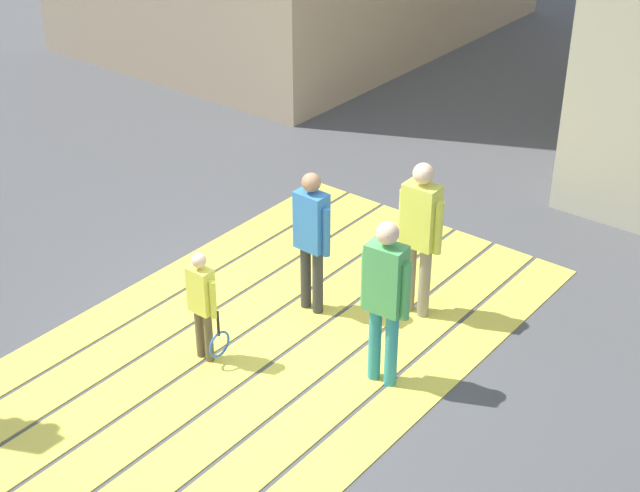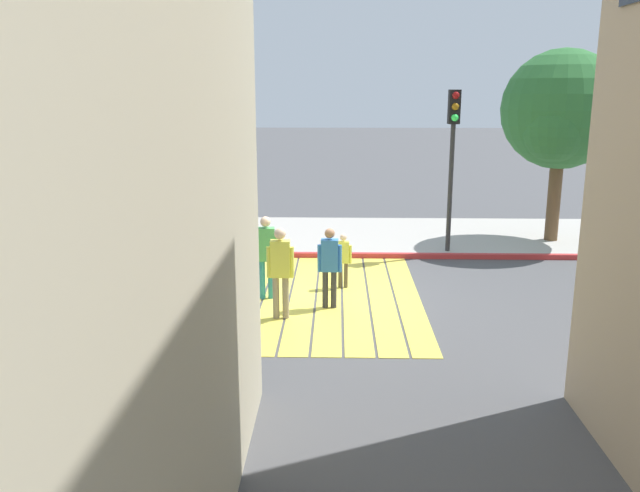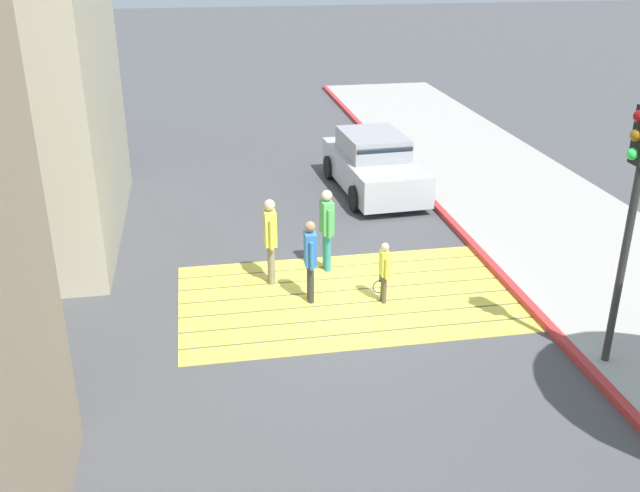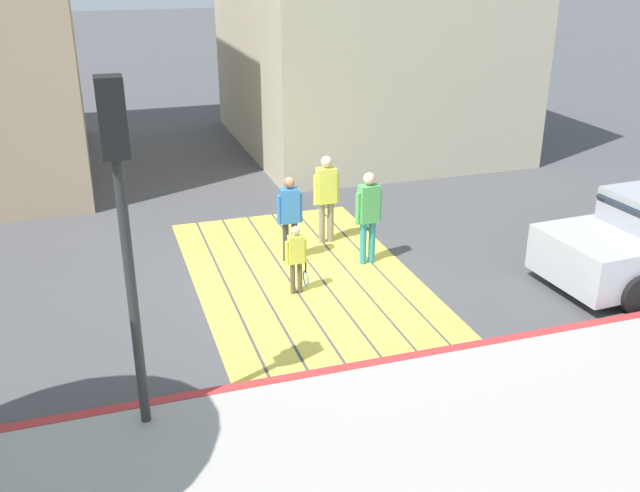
{
  "view_description": "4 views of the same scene",
  "coord_description": "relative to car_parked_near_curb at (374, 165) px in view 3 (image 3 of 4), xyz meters",
  "views": [
    {
      "loc": [
        -6.05,
        -5.42,
        5.76
      ],
      "look_at": [
        0.71,
        -0.1,
        0.84
      ],
      "focal_mm": 53.94,
      "sensor_mm": 36.0,
      "label": 1
    },
    {
      "loc": [
        13.08,
        0.16,
        4.28
      ],
      "look_at": [
        -0.04,
        -0.19,
        1.09
      ],
      "focal_mm": 36.59,
      "sensor_mm": 36.0,
      "label": 2
    },
    {
      "loc": [
        2.68,
        11.99,
        6.44
      ],
      "look_at": [
        0.55,
        0.09,
        1.16
      ],
      "focal_mm": 40.33,
      "sensor_mm": 36.0,
      "label": 3
    },
    {
      "loc": [
        -11.11,
        3.29,
        5.43
      ],
      "look_at": [
        -0.57,
        -0.14,
        0.78
      ],
      "focal_mm": 40.29,
      "sensor_mm": 36.0,
      "label": 4
    }
  ],
  "objects": [
    {
      "name": "traffic_light_corner",
      "position": [
        -1.58,
        9.03,
        2.3
      ],
      "size": [
        0.39,
        0.28,
        4.24
      ],
      "color": "#2D2D2D",
      "rests_on": "ground"
    },
    {
      "name": "car_parked_near_curb",
      "position": [
        0.0,
        0.0,
        0.0
      ],
      "size": [
        2.17,
        4.39,
        1.57
      ],
      "color": "silver",
      "rests_on": "ground"
    },
    {
      "name": "pedestrian_adult_lead",
      "position": [
        3.35,
        5.07,
        0.29
      ],
      "size": [
        0.23,
        0.52,
        1.76
      ],
      "color": "gray",
      "rests_on": "ground"
    },
    {
      "name": "curb_painted",
      "position": [
        -1.25,
        5.97,
        -0.67
      ],
      "size": [
        0.16,
        40.0,
        0.13
      ],
      "primitive_type": "cube",
      "color": "#BC3333",
      "rests_on": "ground"
    },
    {
      "name": "crosswalk_stripes",
      "position": [
        2.0,
        5.97,
        -0.73
      ],
      "size": [
        6.4,
        3.8,
        0.01
      ],
      "color": "#EAD64C",
      "rests_on": "ground"
    },
    {
      "name": "pedestrian_adult_trailing",
      "position": [
        2.16,
        4.68,
        0.28
      ],
      "size": [
        0.25,
        0.51,
        1.75
      ],
      "color": "teal",
      "rests_on": "ground"
    },
    {
      "name": "sidewalk_west",
      "position": [
        -3.6,
        5.97,
        -0.67
      ],
      "size": [
        4.8,
        40.0,
        0.12
      ],
      "primitive_type": "cube",
      "color": "#ADA8A0",
      "rests_on": "ground"
    },
    {
      "name": "ground_plane",
      "position": [
        2.0,
        5.97,
        -0.73
      ],
      "size": [
        120.0,
        120.0,
        0.0
      ],
      "primitive_type": "plane",
      "color": "#4C4C4F"
    },
    {
      "name": "pedestrian_child_with_racket",
      "position": [
        1.36,
        6.26,
        -0.06
      ],
      "size": [
        0.28,
        0.38,
        1.22
      ],
      "color": "brown",
      "rests_on": "ground"
    },
    {
      "name": "pedestrian_adult_side",
      "position": [
        2.71,
        5.99,
        0.21
      ],
      "size": [
        0.22,
        0.48,
        1.63
      ],
      "color": "#333338",
      "rests_on": "ground"
    }
  ]
}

